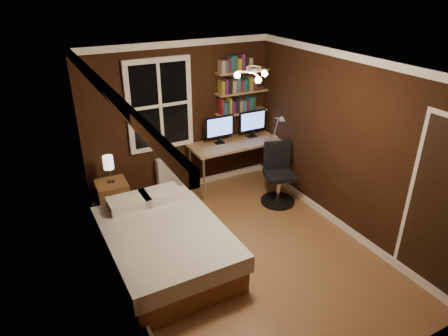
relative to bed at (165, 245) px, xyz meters
name	(u,v)px	position (x,y,z in m)	size (l,w,h in m)	color
floor	(244,252)	(1.00, -0.28, -0.28)	(4.20, 4.20, 0.00)	olive
wall_back	(181,119)	(1.00, 1.82, 0.97)	(3.20, 0.04, 2.50)	black
wall_left	(114,200)	(-0.60, -0.28, 0.97)	(0.04, 4.20, 2.50)	black
wall_right	(346,146)	(2.60, -0.28, 0.97)	(0.04, 4.20, 2.50)	black
ceiling	(249,65)	(1.00, -0.28, 2.22)	(3.20, 4.20, 0.02)	white
window	(160,105)	(0.65, 1.78, 1.27)	(1.06, 0.06, 1.46)	white
door	(442,213)	(2.59, -1.83, 0.74)	(0.03, 0.82, 2.05)	black
ceiling_fixture	(253,76)	(1.00, -0.38, 2.12)	(0.44, 0.44, 0.18)	beige
bookshelf_lower	(242,112)	(2.08, 1.70, 0.97)	(0.92, 0.22, 0.03)	#A07D4D
books_row_lower	(242,105)	(2.08, 1.70, 1.10)	(0.66, 0.16, 0.23)	maroon
bookshelf_middle	(242,92)	(2.08, 1.70, 1.32)	(0.92, 0.22, 0.03)	#A07D4D
books_row_middle	(242,84)	(2.08, 1.70, 1.45)	(0.60, 0.16, 0.23)	#1A5777
bookshelf_upper	(242,71)	(2.08, 1.70, 1.67)	(0.92, 0.22, 0.03)	#A07D4D
books_row_upper	(243,63)	(2.08, 1.70, 1.80)	(0.54, 0.16, 0.23)	#22512D
bed	(165,245)	(0.00, 0.00, 0.00)	(1.43, 1.97, 0.66)	brown
nightstand	(113,199)	(-0.30, 1.47, 0.00)	(0.45, 0.45, 0.56)	brown
bedside_lamp	(109,170)	(-0.30, 1.47, 0.50)	(0.15, 0.15, 0.43)	beige
radiator	(170,176)	(0.72, 1.70, 0.05)	(0.44, 0.15, 0.66)	beige
desk	(239,145)	(1.91, 1.47, 0.47)	(1.72, 0.64, 0.82)	#A07D4D
monitor_left	(220,130)	(1.58, 1.56, 0.77)	(0.51, 0.12, 0.47)	black
monitor_right	(252,124)	(2.22, 1.56, 0.77)	(0.51, 0.12, 0.47)	black
desk_lamp	(279,126)	(2.60, 1.29, 0.75)	(0.14, 0.32, 0.44)	silver
office_chair	(278,180)	(2.18, 0.64, 0.10)	(0.57, 0.57, 1.00)	black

